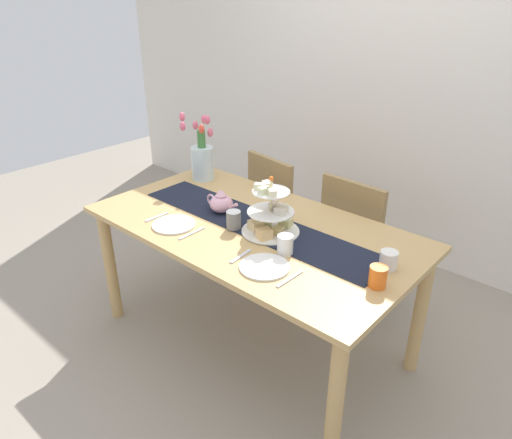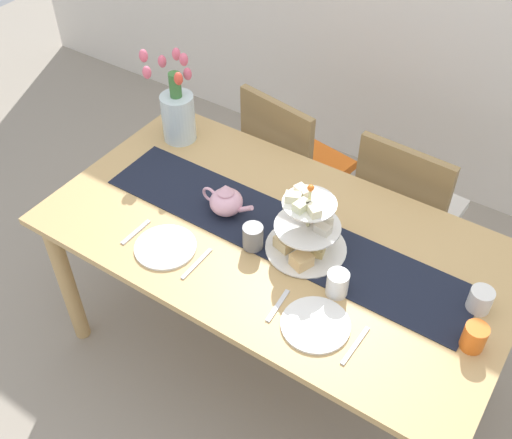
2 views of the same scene
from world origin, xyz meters
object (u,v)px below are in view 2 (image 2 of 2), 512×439
object	(u,v)px
chair_left	(290,162)
dinner_plate_left	(165,247)
tiered_cake_stand	(306,232)
mug_orange	(474,337)
teapot	(226,201)
dining_table	(276,254)
fork_right	(278,306)
cream_jug	(480,300)
tulip_vase	(177,111)
knife_right	(355,346)
chair_right	(405,209)
dinner_plate_right	(315,325)
mug_white_text	(337,284)
fork_left	(136,232)
knife_left	(197,264)
mug_grey	(253,237)

from	to	relation	value
chair_left	dinner_plate_left	size ratio (longest dim) A/B	3.96
tiered_cake_stand	mug_orange	distance (m)	0.66
tiered_cake_stand	teapot	world-z (taller)	tiered_cake_stand
dining_table	fork_right	size ratio (longest dim) A/B	11.81
cream_jug	fork_right	xyz separation A→B (m)	(-0.56, -0.36, -0.04)
tulip_vase	dinner_plate_left	size ratio (longest dim) A/B	1.91
dining_table	knife_right	distance (m)	0.56
chair_right	tulip_vase	xyz separation A→B (m)	(-0.96, -0.42, 0.41)
chair_left	dinner_plate_left	world-z (taller)	chair_left
fork_right	teapot	bearing A→B (deg)	145.74
teapot	knife_right	bearing A→B (deg)	-21.82
tulip_vase	knife_right	xyz separation A→B (m)	(1.16, -0.57, -0.14)
cream_jug	knife_right	bearing A→B (deg)	-126.79
knife_right	dinner_plate_right	bearing A→B (deg)	180.00
teapot	dinner_plate_right	world-z (taller)	teapot
mug_white_text	mug_orange	xyz separation A→B (m)	(0.46, 0.04, 0.00)
dining_table	knife_right	bearing A→B (deg)	-30.94
tulip_vase	dinner_plate_right	size ratio (longest dim) A/B	1.91
tiered_cake_stand	tulip_vase	size ratio (longest dim) A/B	0.69
chair_right	fork_left	bearing A→B (deg)	-126.02
dinner_plate_left	fork_left	size ratio (longest dim) A/B	1.53
tiered_cake_stand	fork_left	bearing A→B (deg)	-154.33
knife_left	chair_left	bearing A→B (deg)	100.98
fork_left	mug_white_text	distance (m)	0.79
tulip_vase	dining_table	bearing A→B (deg)	-22.34
dining_table	knife_right	world-z (taller)	knife_right
chair_left	dinner_plate_right	xyz separation A→B (m)	(0.68, -0.99, 0.27)
dining_table	tulip_vase	xyz separation A→B (m)	(-0.69, 0.28, 0.24)
mug_white_text	mug_orange	world-z (taller)	same
fork_right	knife_right	bearing A→B (deg)	0.00
mug_grey	mug_orange	bearing A→B (deg)	1.34
tulip_vase	fork_right	world-z (taller)	tulip_vase
knife_right	fork_left	bearing A→B (deg)	180.00
dining_table	dinner_plate_right	distance (m)	0.44
chair_right	tiered_cake_stand	bearing A→B (deg)	-101.16
teapot	mug_white_text	size ratio (longest dim) A/B	2.51
chair_right	dinner_plate_left	bearing A→B (deg)	-120.11
knife_left	fork_right	size ratio (longest dim) A/B	1.13
dining_table	fork_right	distance (m)	0.35
dining_table	mug_orange	size ratio (longest dim) A/B	18.64
fork_left	mug_white_text	xyz separation A→B (m)	(0.77, 0.16, 0.04)
chair_right	dinner_plate_left	world-z (taller)	chair_right
cream_jug	knife_left	distance (m)	0.98
tulip_vase	knife_left	distance (m)	0.79
cream_jug	fork_right	size ratio (longest dim) A/B	0.57
dinner_plate_left	fork_left	distance (m)	0.15
chair_right	dinner_plate_right	xyz separation A→B (m)	(0.06, -0.98, 0.27)
tulip_vase	knife_left	size ratio (longest dim) A/B	2.58
tulip_vase	mug_white_text	world-z (taller)	tulip_vase
dining_table	dinner_plate_right	xyz separation A→B (m)	(0.32, -0.28, 0.11)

